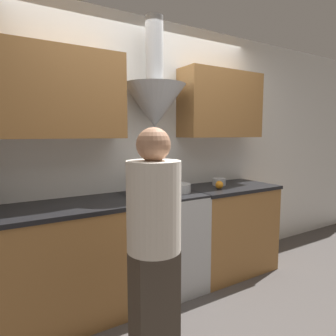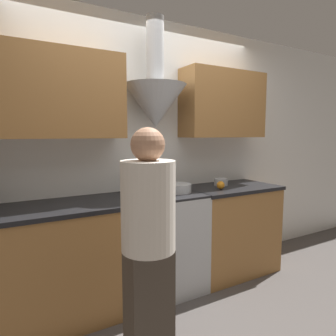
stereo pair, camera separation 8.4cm
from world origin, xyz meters
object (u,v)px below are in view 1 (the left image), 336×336
(mixing_bowl, at_px, (178,188))
(person_foreground_left, at_px, (154,247))
(saucepan, at_px, (219,182))
(orange_fruit, at_px, (219,185))
(stock_pot, at_px, (147,187))
(stove_range, at_px, (162,242))

(mixing_bowl, relative_size, person_foreground_left, 0.16)
(mixing_bowl, height_order, saucepan, mixing_bowl)
(orange_fruit, bearing_deg, mixing_bowl, 171.75)
(mixing_bowl, xyz_separation_m, saucepan, (0.60, 0.10, -0.00))
(mixing_bowl, relative_size, orange_fruit, 3.13)
(stock_pot, height_order, orange_fruit, stock_pot)
(saucepan, relative_size, person_foreground_left, 0.10)
(mixing_bowl, distance_m, person_foreground_left, 1.17)
(stove_range, bearing_deg, stock_pot, 178.45)
(stove_range, relative_size, mixing_bowl, 3.72)
(mixing_bowl, xyz_separation_m, orange_fruit, (0.46, -0.07, -0.00))
(orange_fruit, relative_size, saucepan, 0.55)
(stock_pot, relative_size, saucepan, 1.90)
(mixing_bowl, distance_m, orange_fruit, 0.47)
(person_foreground_left, bearing_deg, mixing_bowl, 49.94)
(stock_pot, bearing_deg, orange_fruit, -6.89)
(stove_range, xyz_separation_m, mixing_bowl, (0.16, -0.02, 0.50))
(mixing_bowl, bearing_deg, person_foreground_left, -130.06)
(stock_pot, distance_m, orange_fruit, 0.78)
(saucepan, bearing_deg, orange_fruit, -130.53)
(stove_range, distance_m, saucepan, 0.91)
(mixing_bowl, height_order, person_foreground_left, person_foreground_left)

